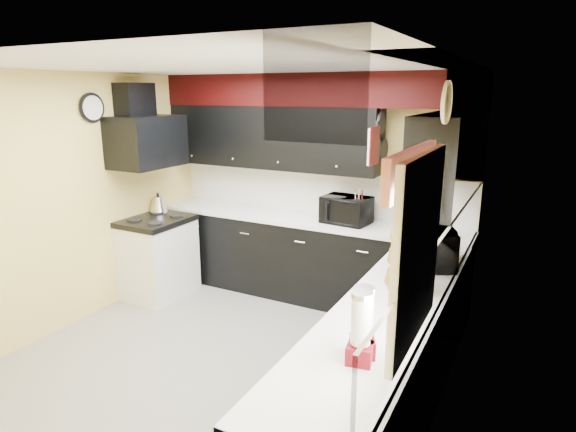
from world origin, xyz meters
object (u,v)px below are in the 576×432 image
Objects in this scene: microwave at (428,245)px; knife_block at (403,219)px; kettle at (158,204)px; utensil_crock at (358,218)px; toaster_oven at (346,210)px.

knife_block is at bearing 2.12° from microwave.
microwave reaches higher than kettle.
kettle is at bearing -168.44° from utensil_crock.
toaster_oven is at bearing 165.05° from utensil_crock.
toaster_oven is 3.21× the size of utensil_crock.
utensil_crock is (-0.90, 0.83, -0.08)m from microwave.
microwave is 3.67× the size of utensil_crock.
knife_block reaches higher than kettle.
knife_block is at bearing 10.53° from utensil_crock.
knife_block is (0.61, 0.04, -0.04)m from toaster_oven.
toaster_oven is 2.39× the size of kettle.
toaster_oven is 0.88× the size of microwave.
utensil_crock is 0.74× the size of knife_block.
microwave is 1.02m from knife_block.
kettle is (-2.77, -0.56, -0.03)m from knife_block.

